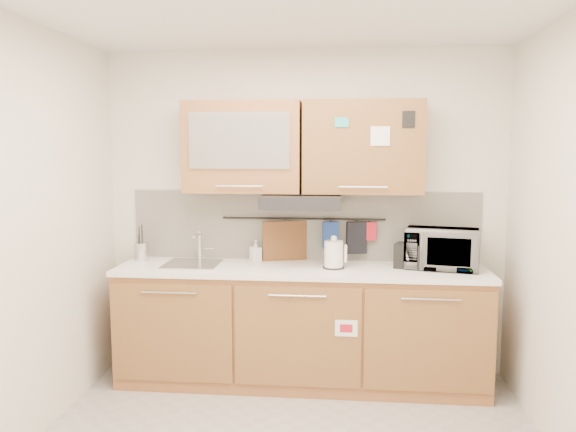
# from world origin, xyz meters

# --- Properties ---
(wall_back) EXTENTS (3.20, 0.00, 3.20)m
(wall_back) POSITION_xyz_m (0.00, 1.50, 1.30)
(wall_back) COLOR silver
(wall_back) RESTS_ON ground
(wall_left) EXTENTS (0.00, 3.00, 3.00)m
(wall_left) POSITION_xyz_m (-1.60, 0.00, 1.30)
(wall_left) COLOR silver
(wall_left) RESTS_ON ground
(base_cabinet) EXTENTS (2.80, 0.64, 0.88)m
(base_cabinet) POSITION_xyz_m (0.00, 1.19, 0.41)
(base_cabinet) COLOR #AC6F3D
(base_cabinet) RESTS_ON floor
(countertop) EXTENTS (2.82, 0.62, 0.04)m
(countertop) POSITION_xyz_m (0.00, 1.19, 0.90)
(countertop) COLOR white
(countertop) RESTS_ON base_cabinet
(backsplash) EXTENTS (2.80, 0.02, 0.56)m
(backsplash) POSITION_xyz_m (0.00, 1.49, 1.20)
(backsplash) COLOR silver
(backsplash) RESTS_ON countertop
(upper_cabinets) EXTENTS (1.82, 0.37, 0.70)m
(upper_cabinets) POSITION_xyz_m (-0.00, 1.32, 1.83)
(upper_cabinets) COLOR #AC6F3D
(upper_cabinets) RESTS_ON wall_back
(range_hood) EXTENTS (0.60, 0.46, 0.10)m
(range_hood) POSITION_xyz_m (0.00, 1.25, 1.42)
(range_hood) COLOR black
(range_hood) RESTS_ON upper_cabinets
(sink) EXTENTS (0.42, 0.40, 0.26)m
(sink) POSITION_xyz_m (-0.85, 1.21, 0.92)
(sink) COLOR silver
(sink) RESTS_ON countertop
(utensil_rail) EXTENTS (1.30, 0.02, 0.02)m
(utensil_rail) POSITION_xyz_m (0.00, 1.45, 1.26)
(utensil_rail) COLOR black
(utensil_rail) RESTS_ON backsplash
(utensil_crock) EXTENTS (0.13, 0.13, 0.29)m
(utensil_crock) POSITION_xyz_m (-1.30, 1.32, 1.00)
(utensil_crock) COLOR silver
(utensil_crock) RESTS_ON countertop
(kettle) EXTENTS (0.18, 0.16, 0.25)m
(kettle) POSITION_xyz_m (0.25, 1.17, 1.02)
(kettle) COLOR silver
(kettle) RESTS_ON countertop
(toaster) EXTENTS (0.28, 0.22, 0.19)m
(toaster) POSITION_xyz_m (0.84, 1.22, 1.02)
(toaster) COLOR black
(toaster) RESTS_ON countertop
(microwave) EXTENTS (0.59, 0.46, 0.30)m
(microwave) POSITION_xyz_m (1.06, 1.26, 1.07)
(microwave) COLOR #999999
(microwave) RESTS_ON countertop
(soap_bottle) EXTENTS (0.11, 0.11, 0.17)m
(soap_bottle) POSITION_xyz_m (-0.38, 1.37, 1.01)
(soap_bottle) COLOR #999999
(soap_bottle) RESTS_ON countertop
(cutting_board) EXTENTS (0.35, 0.12, 0.44)m
(cutting_board) POSITION_xyz_m (-0.15, 1.44, 1.02)
(cutting_board) COLOR brown
(cutting_board) RESTS_ON utensil_rail
(oven_mitt) EXTENTS (0.13, 0.06, 0.21)m
(oven_mitt) POSITION_xyz_m (0.22, 1.44, 1.13)
(oven_mitt) COLOR #203F96
(oven_mitt) RESTS_ON utensil_rail
(dark_pouch) EXTENTS (0.17, 0.08, 0.25)m
(dark_pouch) POSITION_xyz_m (0.43, 1.44, 1.11)
(dark_pouch) COLOR black
(dark_pouch) RESTS_ON utensil_rail
(pot_holder) EXTENTS (0.12, 0.04, 0.15)m
(pot_holder) POSITION_xyz_m (0.52, 1.44, 1.17)
(pot_holder) COLOR #B01726
(pot_holder) RESTS_ON utensil_rail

